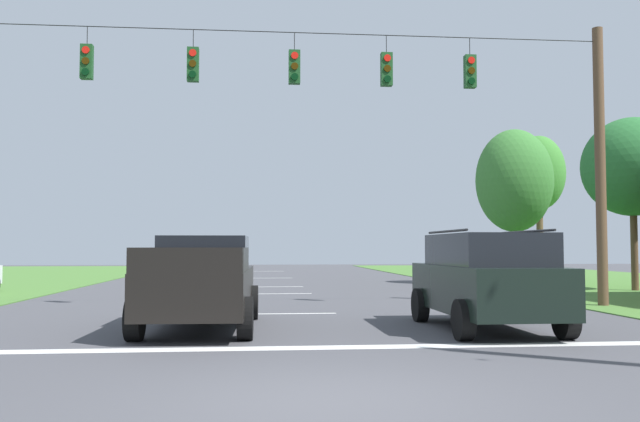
{
  "coord_description": "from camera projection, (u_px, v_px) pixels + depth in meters",
  "views": [
    {
      "loc": [
        -0.86,
        -7.64,
        1.7
      ],
      "look_at": [
        0.95,
        11.2,
        2.71
      ],
      "focal_mm": 38.35,
      "sensor_mm": 36.0,
      "label": 1
    }
  ],
  "objects": [
    {
      "name": "tree_roadside_right",
      "position": [
        514.0,
        181.0,
        31.46
      ],
      "size": [
        3.51,
        3.51,
        7.15
      ],
      "color": "brown",
      "rests_on": "ground"
    },
    {
      "name": "lane_dash_2",
      "position": [
        274.0,
        287.0,
        29.47
      ],
      "size": [
        2.5,
        0.15,
        0.01
      ],
      "primitive_type": "cube",
      "rotation": [
        0.0,
        0.0,
        1.57
      ],
      "color": "white",
      "rests_on": "ground"
    },
    {
      "name": "suv_black",
      "position": [
        485.0,
        278.0,
        14.15
      ],
      "size": [
        2.21,
        4.8,
        2.05
      ],
      "color": "black",
      "rests_on": "ground"
    },
    {
      "name": "overhead_signal_span",
      "position": [
        289.0,
        141.0,
        19.09
      ],
      "size": [
        18.48,
        0.31,
        8.17
      ],
      "color": "brown",
      "rests_on": "ground"
    },
    {
      "name": "tree_roadside_far_right",
      "position": [
        539.0,
        174.0,
        36.02
      ],
      "size": [
        2.73,
        2.73,
        7.6
      ],
      "color": "brown",
      "rests_on": "ground"
    },
    {
      "name": "lane_dash_4",
      "position": [
        267.0,
        271.0,
        48.61
      ],
      "size": [
        2.5,
        0.15,
        0.01
      ],
      "primitive_type": "cube",
      "rotation": [
        0.0,
        0.0,
        1.57
      ],
      "color": "white",
      "rests_on": "ground"
    },
    {
      "name": "pickup_truck",
      "position": [
        202.0,
        282.0,
        14.4
      ],
      "size": [
        2.41,
        5.46,
        1.95
      ],
      "color": "black",
      "rests_on": "ground"
    },
    {
      "name": "ground_plane",
      "position": [
        331.0,
        401.0,
        7.59
      ],
      "size": [
        120.0,
        120.0,
        0.0
      ],
      "primitive_type": "plane",
      "color": "#47474C"
    },
    {
      "name": "stop_bar_stripe",
      "position": [
        305.0,
        348.0,
        11.55
      ],
      "size": [
        15.53,
        0.45,
        0.01
      ],
      "primitive_type": "cube",
      "color": "white",
      "rests_on": "ground"
    },
    {
      "name": "lane_dash_1",
      "position": [
        278.0,
        294.0,
        25.05
      ],
      "size": [
        2.5,
        0.15,
        0.01
      ],
      "primitive_type": "cube",
      "rotation": [
        0.0,
        0.0,
        1.57
      ],
      "color": "white",
      "rests_on": "ground"
    },
    {
      "name": "lane_dash_3",
      "position": [
        270.0,
        278.0,
        37.82
      ],
      "size": [
        2.5,
        0.15,
        0.01
      ],
      "primitive_type": "cube",
      "rotation": [
        0.0,
        0.0,
        1.57
      ],
      "color": "white",
      "rests_on": "ground"
    },
    {
      "name": "tree_roadside_left",
      "position": [
        632.0,
        167.0,
        26.85
      ],
      "size": [
        3.88,
        3.88,
        6.82
      ],
      "color": "brown",
      "rests_on": "ground"
    },
    {
      "name": "lane_dash_0",
      "position": [
        288.0,
        314.0,
        17.52
      ],
      "size": [
        2.5,
        0.15,
        0.01
      ],
      "primitive_type": "cube",
      "rotation": [
        0.0,
        0.0,
        1.57
      ],
      "color": "white",
      "rests_on": "ground"
    }
  ]
}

